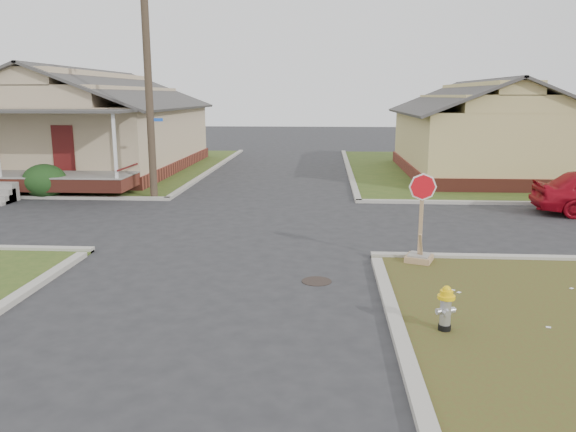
{
  "coord_description": "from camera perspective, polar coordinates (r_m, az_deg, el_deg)",
  "views": [
    {
      "loc": [
        2.35,
        -11.94,
        3.9
      ],
      "look_at": [
        1.49,
        1.0,
        1.1
      ],
      "focal_mm": 35.0,
      "sensor_mm": 36.0,
      "label": 1
    }
  ],
  "objects": [
    {
      "name": "hedge_right",
      "position": [
        23.65,
        -23.48,
        3.28
      ],
      "size": [
        1.58,
        1.29,
        1.2
      ],
      "primitive_type": "ellipsoid",
      "color": "#193814",
      "rests_on": "verge_far_left"
    },
    {
      "name": "side_house_yellow",
      "position": [
        29.5,
        19.04,
        8.2
      ],
      "size": [
        7.6,
        11.6,
        4.7
      ],
      "color": "brown",
      "rests_on": "ground"
    },
    {
      "name": "stop_sign",
      "position": [
        13.55,
        13.25,
        -2.66
      ],
      "size": [
        0.6,
        0.58,
        2.11
      ],
      "rotation": [
        0.0,
        0.0,
        -0.36
      ],
      "color": "tan",
      "rests_on": "ground"
    },
    {
      "name": "curbs",
      "position": [
        17.54,
        -3.98,
        -0.7
      ],
      "size": [
        80.0,
        40.0,
        0.12
      ],
      "primitive_type": null,
      "color": "#ADA89C",
      "rests_on": "ground"
    },
    {
      "name": "utility_pole",
      "position": [
        21.86,
        -14.04,
        13.83
      ],
      "size": [
        1.8,
        0.28,
        9.0
      ],
      "color": "#3B2D22",
      "rests_on": "ground"
    },
    {
      "name": "fire_hydrant",
      "position": [
        9.78,
        15.73,
        -8.77
      ],
      "size": [
        0.29,
        0.29,
        0.78
      ],
      "rotation": [
        0.0,
        0.0,
        0.31
      ],
      "color": "black",
      "rests_on": "ground"
    },
    {
      "name": "verge_far_left",
      "position": [
        33.86,
        -23.25,
        4.62
      ],
      "size": [
        19.0,
        19.0,
        0.05
      ],
      "primitive_type": "cube",
      "color": "#364E1C",
      "rests_on": "ground"
    },
    {
      "name": "ground",
      "position": [
        12.78,
        -7.0,
        -5.68
      ],
      "size": [
        120.0,
        120.0,
        0.0
      ],
      "primitive_type": "plane",
      "color": "#28282A",
      "rests_on": "ground"
    },
    {
      "name": "corner_house",
      "position": [
        31.21,
        -19.72,
        8.5
      ],
      "size": [
        10.1,
        15.5,
        5.3
      ],
      "color": "brown",
      "rests_on": "ground"
    },
    {
      "name": "manhole",
      "position": [
        12.08,
        2.93,
        -6.63
      ],
      "size": [
        0.64,
        0.64,
        0.01
      ],
      "primitive_type": "cylinder",
      "color": "black",
      "rests_on": "ground"
    }
  ]
}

